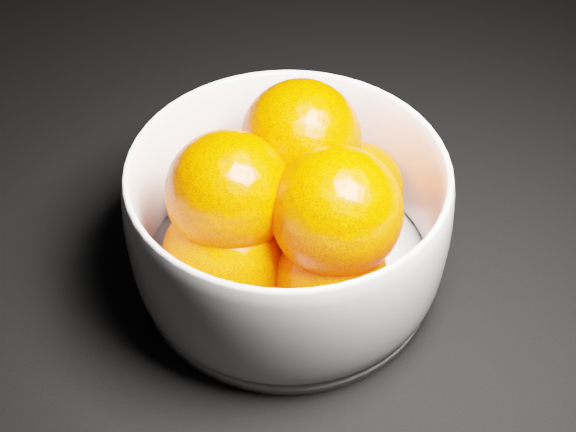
{
  "coord_description": "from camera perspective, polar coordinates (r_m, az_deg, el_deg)",
  "views": [
    {
      "loc": [
        -0.25,
        -0.24,
        0.5
      ],
      "look_at": [
        -0.25,
        0.19,
        0.07
      ],
      "focal_mm": 50.0,
      "sensor_mm": 36.0,
      "label": 1
    }
  ],
  "objects": [
    {
      "name": "bowl",
      "position": [
        0.61,
        0.0,
        -0.4
      ],
      "size": [
        0.25,
        0.25,
        0.12
      ],
      "rotation": [
        0.0,
        0.0,
        0.18
      ],
      "color": "silver",
      "rests_on": "ground"
    },
    {
      "name": "orange_pile",
      "position": [
        0.6,
        -0.41,
        0.83
      ],
      "size": [
        0.19,
        0.18,
        0.14
      ],
      "color": "#F83F00",
      "rests_on": "bowl"
    }
  ]
}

